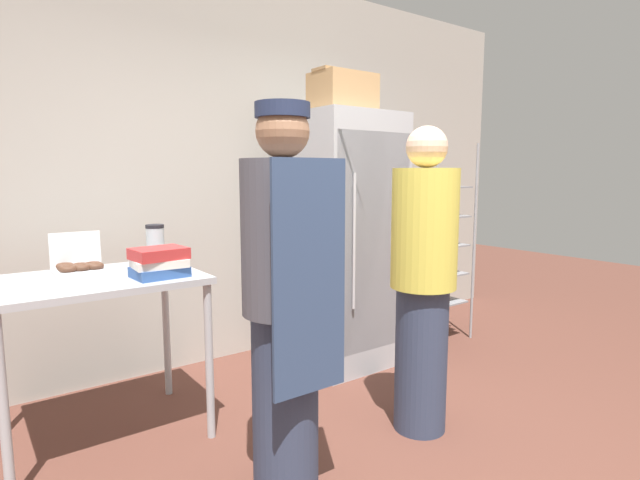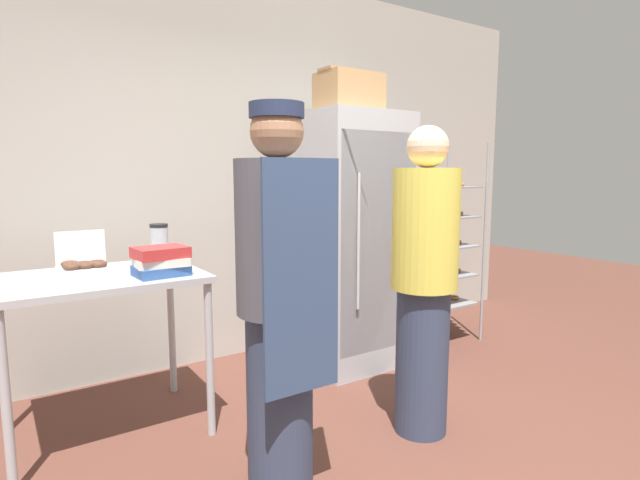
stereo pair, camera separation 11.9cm
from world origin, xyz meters
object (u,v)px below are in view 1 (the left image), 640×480
at_px(donut_box, 79,269).
at_px(binder_stack, 159,262).
at_px(person_baker, 285,299).
at_px(refrigerator, 342,240).
at_px(blender_pitcher, 156,248).
at_px(baking_rack, 431,244).
at_px(person_customer, 423,279).
at_px(cardboard_storage_box, 343,92).

bearing_deg(donut_box, binder_stack, -32.14).
xyz_separation_m(binder_stack, person_baker, (0.28, -0.80, -0.08)).
distance_m(refrigerator, blender_pitcher, 1.43).
distance_m(baking_rack, person_baker, 2.42).
distance_m(binder_stack, person_customer, 1.43).
relative_size(refrigerator, blender_pitcher, 7.61).
bearing_deg(refrigerator, donut_box, -176.27).
bearing_deg(cardboard_storage_box, refrigerator, 53.18).
xyz_separation_m(refrigerator, person_baker, (-1.23, -1.14, -0.04)).
xyz_separation_m(baking_rack, person_customer, (-1.24, -1.04, 0.02)).
relative_size(refrigerator, binder_stack, 6.71).
relative_size(donut_box, blender_pitcher, 1.03).
height_order(binder_stack, person_baker, person_baker).
height_order(baking_rack, donut_box, baking_rack).
height_order(refrigerator, cardboard_storage_box, cardboard_storage_box).
xyz_separation_m(baking_rack, blender_pitcher, (-2.37, 0.04, 0.17)).
height_order(donut_box, person_baker, person_baker).
bearing_deg(cardboard_storage_box, binder_stack, -168.99).
bearing_deg(blender_pitcher, cardboard_storage_box, -1.21).
distance_m(baking_rack, binder_stack, 2.47).
distance_m(refrigerator, binder_stack, 1.55).
xyz_separation_m(baking_rack, donut_box, (-2.80, -0.06, 0.11)).
relative_size(baking_rack, cardboard_storage_box, 3.89).
height_order(baking_rack, binder_stack, baking_rack).
relative_size(blender_pitcher, cardboard_storage_box, 0.57).
relative_size(baking_rack, person_customer, 1.00).
distance_m(donut_box, cardboard_storage_box, 2.12).
bearing_deg(blender_pitcher, refrigerator, 1.00).
height_order(refrigerator, baking_rack, refrigerator).
distance_m(donut_box, person_customer, 1.84).
bearing_deg(baking_rack, binder_stack, -173.61).
relative_size(binder_stack, person_baker, 0.16).
xyz_separation_m(donut_box, blender_pitcher, (0.43, 0.10, 0.06)).
distance_m(refrigerator, donut_box, 1.87).
distance_m(person_baker, person_customer, 0.93).
bearing_deg(person_customer, donut_box, 147.81).
distance_m(blender_pitcher, cardboard_storage_box, 1.72).
bearing_deg(person_baker, baking_rack, 26.28).
xyz_separation_m(binder_stack, person_customer, (1.21, -0.76, -0.11)).
relative_size(baking_rack, binder_stack, 6.06).
height_order(refrigerator, person_customer, refrigerator).
height_order(blender_pitcher, binder_stack, blender_pitcher).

